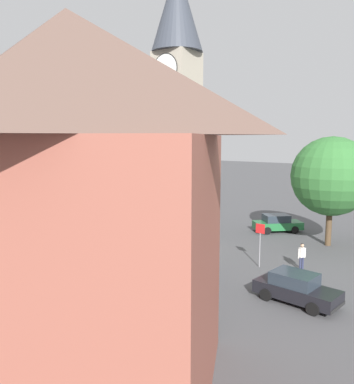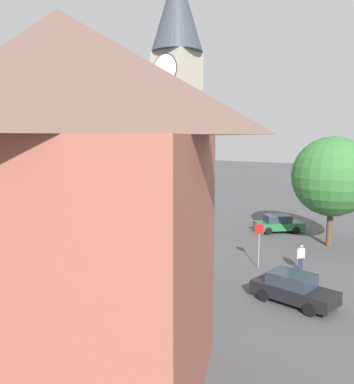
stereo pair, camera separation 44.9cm
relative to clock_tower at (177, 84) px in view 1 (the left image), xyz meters
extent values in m
plane|color=#4C4C4F|center=(0.00, 0.00, -12.02)|extent=(200.00, 200.00, 0.00)
cube|color=gray|center=(0.00, 0.00, -11.72)|extent=(3.07, 3.07, 0.60)
cube|color=#ADA38E|center=(0.00, 0.00, -5.93)|extent=(2.46, 2.46, 10.97)
cube|color=#ADA38E|center=(0.00, 0.00, 0.91)|extent=(2.75, 2.75, 2.70)
cone|color=#383D47|center=(0.00, 0.00, 5.28)|extent=(3.71, 3.71, 6.04)
cylinder|color=white|center=(0.00, 1.40, 0.91)|extent=(2.06, 0.04, 2.06)
torus|color=black|center=(0.00, 1.41, 0.91)|extent=(2.12, 0.06, 2.12)
cube|color=black|center=(0.00, 1.44, 1.14)|extent=(0.05, 0.02, 0.58)
cube|color=black|center=(0.31, 1.44, 0.91)|extent=(0.78, 0.02, 0.04)
cylinder|color=white|center=(0.00, -1.40, 0.91)|extent=(2.06, 0.04, 2.06)
torus|color=black|center=(0.00, -1.41, 0.91)|extent=(2.12, 0.06, 2.12)
cube|color=#236B38|center=(-6.21, -5.84, -11.43)|extent=(4.26, 3.89, 0.64)
cube|color=#28333D|center=(-6.33, -5.93, -10.81)|extent=(2.61, 2.53, 0.64)
cylinder|color=black|center=(-5.75, -4.45, -11.70)|extent=(0.64, 0.57, 0.64)
cylinder|color=black|center=(-4.75, -5.70, -11.70)|extent=(0.64, 0.57, 0.64)
cylinder|color=black|center=(-7.67, -5.98, -11.70)|extent=(0.64, 0.57, 0.64)
cylinder|color=black|center=(-6.67, -7.23, -11.70)|extent=(0.64, 0.57, 0.64)
cube|color=black|center=(-4.64, -4.58, -11.65)|extent=(1.13, 1.38, 0.16)
cube|color=black|center=(-6.98, 4.53, -11.43)|extent=(2.09, 4.25, 0.64)
cube|color=#28333D|center=(-6.97, 4.68, -10.81)|extent=(1.76, 2.24, 0.64)
cylinder|color=black|center=(-6.31, 3.23, -11.70)|extent=(0.28, 0.66, 0.64)
cylinder|color=black|center=(-7.90, 3.38, -11.70)|extent=(0.28, 0.66, 0.64)
cylinder|color=black|center=(-6.07, 5.67, -11.70)|extent=(0.28, 0.66, 0.64)
cylinder|color=black|center=(-7.66, 5.83, -11.70)|extent=(0.28, 0.66, 0.64)
cube|color=black|center=(-7.18, 2.52, -11.65)|extent=(1.67, 0.28, 0.16)
cube|color=#2D5BB7|center=(4.16, -6.19, -11.43)|extent=(1.76, 4.12, 0.64)
cube|color=#28333D|center=(4.17, -6.04, -10.81)|extent=(1.59, 2.12, 0.64)
cylinder|color=black|center=(4.95, -7.43, -11.70)|extent=(0.23, 0.64, 0.64)
cylinder|color=black|center=(3.35, -7.41, -11.70)|extent=(0.23, 0.64, 0.64)
cylinder|color=black|center=(4.98, -4.97, -11.70)|extent=(0.23, 0.64, 0.64)
cylinder|color=black|center=(3.38, -4.95, -11.70)|extent=(0.23, 0.64, 0.64)
cube|color=black|center=(4.14, -8.21, -11.65)|extent=(1.67, 0.14, 0.16)
cube|color=black|center=(11.13, -5.16, -11.43)|extent=(4.28, 2.21, 0.64)
cube|color=#28333D|center=(10.98, -5.14, -10.81)|extent=(2.28, 1.82, 0.64)
cylinder|color=black|center=(12.46, -4.52, -11.70)|extent=(0.66, 0.30, 0.64)
cylinder|color=black|center=(12.25, -6.11, -11.70)|extent=(0.66, 0.30, 0.64)
cylinder|color=black|center=(10.02, -4.21, -11.70)|extent=(0.66, 0.30, 0.64)
cylinder|color=black|center=(9.81, -5.79, -11.70)|extent=(0.66, 0.30, 0.64)
cube|color=black|center=(13.14, -5.42, -11.65)|extent=(0.33, 1.67, 0.16)
cube|color=#236B38|center=(4.59, 8.65, -11.43)|extent=(4.13, 4.07, 0.64)
cube|color=#28333D|center=(4.49, 8.55, -10.81)|extent=(2.59, 2.58, 0.64)
cylinder|color=black|center=(4.92, 10.08, -11.70)|extent=(0.61, 0.60, 0.64)
cylinder|color=black|center=(6.04, 8.93, -11.70)|extent=(0.61, 0.60, 0.64)
cylinder|color=black|center=(3.15, 8.37, -11.70)|extent=(0.61, 0.60, 0.64)
cylinder|color=black|center=(4.27, 7.22, -11.70)|extent=(0.61, 0.60, 0.64)
cube|color=black|center=(6.05, 10.06, -11.65)|extent=(1.24, 1.28, 0.16)
cylinder|color=#2D3351|center=(9.71, -0.03, -11.61)|extent=(0.13, 0.13, 0.82)
cylinder|color=#2D3351|center=(9.62, -0.18, -11.61)|extent=(0.13, 0.13, 0.82)
cube|color=white|center=(9.67, -0.10, -10.90)|extent=(0.38, 0.42, 0.60)
cylinder|color=white|center=(9.79, 0.10, -10.95)|extent=(0.09, 0.09, 0.60)
cylinder|color=white|center=(9.54, -0.30, -10.95)|extent=(0.09, 0.09, 0.60)
sphere|color=tan|center=(9.67, -0.10, -10.45)|extent=(0.22, 0.22, 0.22)
sphere|color=black|center=(9.66, -0.10, -10.43)|extent=(0.20, 0.20, 0.20)
cylinder|color=brown|center=(9.40, 6.72, -10.40)|extent=(0.44, 0.44, 3.24)
sphere|color=#337033|center=(9.40, 6.72, -6.70)|extent=(5.95, 5.95, 5.95)
cube|color=#995142|center=(7.86, -16.17, -7.88)|extent=(11.03, 10.81, 8.26)
pyramid|color=brown|center=(7.86, -16.17, -1.97)|extent=(11.58, 11.35, 3.57)
cube|color=#422819|center=(6.11, -12.58, -10.97)|extent=(1.02, 0.55, 2.10)
cylinder|color=black|center=(-3.70, -9.48, -9.70)|extent=(0.12, 0.12, 4.63)
sphere|color=beige|center=(-3.70, -9.48, -7.21)|extent=(0.36, 0.36, 0.36)
cylinder|color=gray|center=(7.31, -1.12, -10.92)|extent=(0.07, 0.07, 2.20)
cube|color=red|center=(7.31, -1.12, -9.52)|extent=(0.60, 0.04, 0.60)
camera|label=1|loc=(17.37, -23.85, -3.83)|focal=36.96mm
camera|label=2|loc=(17.73, -23.58, -3.83)|focal=36.96mm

